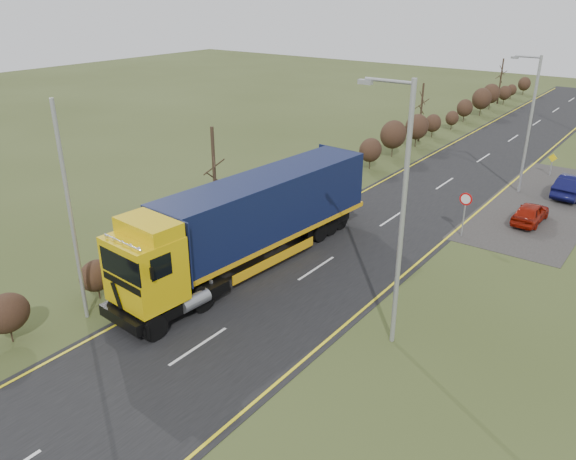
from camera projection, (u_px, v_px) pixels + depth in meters
The scene contains 13 objects.
ground at pixel (265, 303), 24.15m from camera, with size 160.00×160.00×0.00m, color #37411B.
road at pixel (376, 229), 31.54m from camera, with size 8.00×120.00×0.02m, color black.
layby at pixel (543, 203), 35.37m from camera, with size 6.00×18.00×0.02m, color #2E2B29.
lane_markings at pixel (373, 231), 31.30m from camera, with size 7.52×116.00×0.01m.
hedgerow at pixel (269, 191), 32.62m from camera, with size 2.24×102.04×6.05m.
lorry at pixel (251, 218), 26.49m from camera, with size 3.54×15.81×4.36m.
car_red_hatchback at pixel (530, 213), 32.21m from camera, with size 1.41×3.51×1.19m, color maroon.
car_blue_sedan at pixel (573, 186), 36.29m from camera, with size 1.52×4.37×1.44m, color #090A33.
streetlight_near at pixel (400, 207), 19.49m from camera, with size 2.09×0.20×9.85m.
streetlight_mid at pixel (529, 120), 35.55m from camera, with size 1.87×0.18×8.76m.
left_pole at pixel (71, 216), 21.37m from camera, with size 0.16×0.16×8.93m, color #9B9DA0.
speed_sign at pixel (465, 206), 29.99m from camera, with size 0.69×0.10×2.50m.
warning_board at pixel (552, 163), 40.31m from camera, with size 0.62×0.11×1.63m.
Camera 1 is at (13.26, -16.25, 12.42)m, focal length 35.00 mm.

